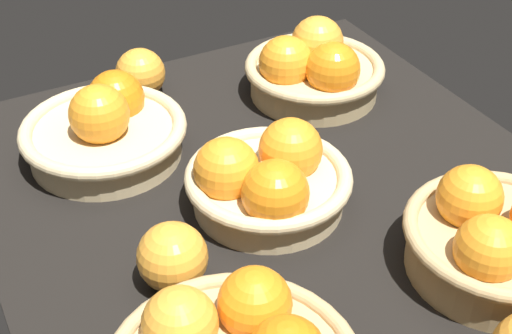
{
  "coord_description": "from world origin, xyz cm",
  "views": [
    {
      "loc": [
        -60.31,
        36.66,
        60.84
      ],
      "look_at": [
        3.96,
        2.8,
        7.0
      ],
      "focal_mm": 50.7,
      "sensor_mm": 36.0,
      "label": 1
    }
  ],
  "objects_px": {
    "basket_center": "(267,180)",
    "basket_far_right": "(105,129)",
    "basket_near_left": "(498,239)",
    "loose_orange_back_gap": "(140,73)",
    "basket_near_right": "(313,69)",
    "loose_orange_side_gap": "(172,257)"
  },
  "relations": [
    {
      "from": "basket_center",
      "to": "basket_far_right",
      "type": "height_order",
      "value": "basket_far_right"
    },
    {
      "from": "basket_near_left",
      "to": "loose_orange_back_gap",
      "type": "distance_m",
      "value": 0.58
    },
    {
      "from": "basket_near_right",
      "to": "loose_orange_back_gap",
      "type": "distance_m",
      "value": 0.26
    },
    {
      "from": "basket_near_left",
      "to": "loose_orange_back_gap",
      "type": "bearing_deg",
      "value": 21.18
    },
    {
      "from": "basket_center",
      "to": "loose_orange_back_gap",
      "type": "height_order",
      "value": "basket_center"
    },
    {
      "from": "basket_near_left",
      "to": "loose_orange_side_gap",
      "type": "height_order",
      "value": "basket_near_left"
    },
    {
      "from": "basket_near_left",
      "to": "basket_far_right",
      "type": "distance_m",
      "value": 0.52
    },
    {
      "from": "basket_far_right",
      "to": "loose_orange_side_gap",
      "type": "height_order",
      "value": "basket_far_right"
    },
    {
      "from": "loose_orange_back_gap",
      "to": "basket_near_left",
      "type": "bearing_deg",
      "value": -158.82
    },
    {
      "from": "basket_near_left",
      "to": "basket_near_right",
      "type": "height_order",
      "value": "basket_near_left"
    },
    {
      "from": "basket_far_right",
      "to": "loose_orange_side_gap",
      "type": "relative_size",
      "value": 2.88
    },
    {
      "from": "basket_near_left",
      "to": "basket_near_right",
      "type": "xyz_separation_m",
      "value": [
        0.42,
        -0.02,
        -0.0
      ]
    },
    {
      "from": "basket_center",
      "to": "loose_orange_side_gap",
      "type": "xyz_separation_m",
      "value": [
        -0.07,
        0.15,
        -0.0
      ]
    },
    {
      "from": "basket_near_right",
      "to": "loose_orange_side_gap",
      "type": "distance_m",
      "value": 0.44
    },
    {
      "from": "basket_center",
      "to": "basket_far_right",
      "type": "xyz_separation_m",
      "value": [
        0.2,
        0.14,
        -0.0
      ]
    },
    {
      "from": "loose_orange_back_gap",
      "to": "basket_center",
      "type": "bearing_deg",
      "value": -172.94
    },
    {
      "from": "basket_far_right",
      "to": "loose_orange_side_gap",
      "type": "distance_m",
      "value": 0.27
    },
    {
      "from": "basket_center",
      "to": "basket_far_right",
      "type": "distance_m",
      "value": 0.25
    },
    {
      "from": "basket_far_right",
      "to": "basket_near_right",
      "type": "height_order",
      "value": "basket_far_right"
    },
    {
      "from": "basket_near_left",
      "to": "loose_orange_back_gap",
      "type": "xyz_separation_m",
      "value": [
        0.55,
        0.21,
        -0.01
      ]
    },
    {
      "from": "basket_near_left",
      "to": "basket_near_right",
      "type": "bearing_deg",
      "value": -3.0
    },
    {
      "from": "basket_far_right",
      "to": "basket_near_right",
      "type": "xyz_separation_m",
      "value": [
        0.0,
        -0.33,
        0.01
      ]
    }
  ]
}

